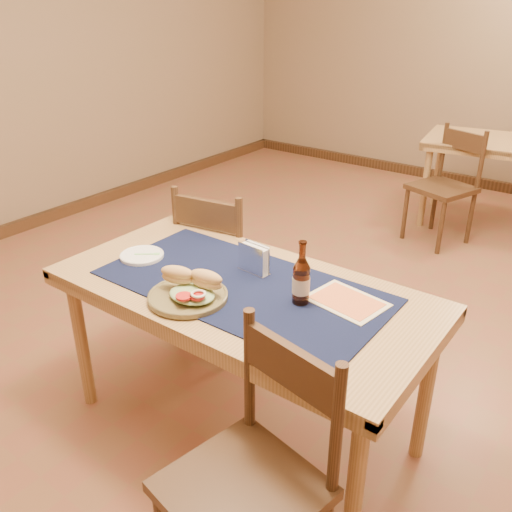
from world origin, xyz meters
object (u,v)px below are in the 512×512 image
Objects in this scene: napkin_holder at (254,259)px; chair_main_far at (224,262)px; chair_main_near at (253,477)px; sandwich_plate at (190,291)px; main_table at (242,303)px; beer_bottle at (301,280)px.

chair_main_far is at bearing 142.14° from napkin_holder.
chair_main_near reaches higher than napkin_holder.
napkin_holder is at bearing 126.60° from chair_main_near.
sandwich_plate is 0.34m from napkin_holder.
beer_bottle is (0.27, 0.03, 0.18)m from main_table.
main_table is 6.18× the size of beer_bottle.
chair_main_far is 3.01× the size of sandwich_plate.
chair_main_near is 3.66× the size of beer_bottle.
sandwich_plate is 0.44m from beer_bottle.
chair_main_far is 1.01× the size of chair_main_near.
chair_main_near reaches higher than main_table.
chair_main_far is 1.01m from beer_bottle.
chair_main_near is at bearing -49.52° from main_table.
beer_bottle is (-0.22, 0.60, 0.36)m from chair_main_near.
chair_main_far is 6.31× the size of napkin_holder.
sandwich_plate is (0.44, -0.73, 0.29)m from chair_main_far.
main_table is 0.76m from chair_main_far.
chair_main_far reaches higher than napkin_holder.
main_table is 0.20m from napkin_holder.
beer_bottle is at bearing 6.08° from main_table.
sandwich_plate is (-0.58, 0.36, 0.30)m from chair_main_near.
sandwich_plate is at bearing 148.05° from chair_main_near.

